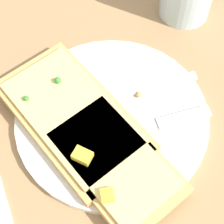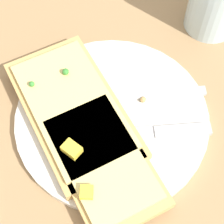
{
  "view_description": "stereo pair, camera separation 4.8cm",
  "coord_description": "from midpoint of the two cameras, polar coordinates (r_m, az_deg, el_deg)",
  "views": [
    {
      "loc": [
        0.09,
        0.22,
        0.44
      ],
      "look_at": [
        0.0,
        0.0,
        0.02
      ],
      "focal_mm": 60.0,
      "sensor_mm": 36.0,
      "label": 1
    },
    {
      "loc": [
        0.05,
        0.23,
        0.44
      ],
      "look_at": [
        0.0,
        0.0,
        0.02
      ],
      "focal_mm": 60.0,
      "sensor_mm": 36.0,
      "label": 2
    }
  ],
  "objects": [
    {
      "name": "ground_plane",
      "position": [
        0.5,
        -2.74,
        -1.48
      ],
      "size": [
        4.0,
        4.0,
        0.0
      ],
      "primitive_type": "plane",
      "color": "#9E7A51"
    },
    {
      "name": "plate",
      "position": [
        0.49,
        -2.77,
        -1.16
      ],
      "size": [
        0.25,
        0.25,
        0.01
      ],
      "color": "silver",
      "rests_on": "ground"
    },
    {
      "name": "fork",
      "position": [
        0.5,
        -3.27,
        2.1
      ],
      "size": [
        0.23,
        0.05,
        0.01
      ],
      "rotation": [
        0.0,
        0.0,
        6.16
      ],
      "color": "#B7B7BC",
      "rests_on": "plate"
    },
    {
      "name": "knife",
      "position": [
        0.48,
        3.21,
        -2.47
      ],
      "size": [
        0.19,
        0.04,
        0.01
      ],
      "rotation": [
        0.0,
        0.0,
        6.17
      ],
      "color": "#B7B7BC",
      "rests_on": "plate"
    },
    {
      "name": "pizza_slice_main",
      "position": [
        0.48,
        -8.86,
        -0.76
      ],
      "size": [
        0.17,
        0.23,
        0.03
      ],
      "rotation": [
        0.0,
        0.0,
        1.86
      ],
      "color": "tan",
      "rests_on": "plate"
    },
    {
      "name": "pizza_slice_corner",
      "position": [
        0.45,
        -2.91,
        -7.84
      ],
      "size": [
        0.14,
        0.19,
        0.03
      ],
      "rotation": [
        0.0,
        0.0,
        1.85
      ],
      "color": "tan",
      "rests_on": "plate"
    },
    {
      "name": "crumb_scatter",
      "position": [
        0.49,
        -6.32,
        -0.74
      ],
      "size": [
        0.11,
        0.15,
        0.01
      ],
      "color": "tan",
      "rests_on": "plate"
    }
  ]
}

